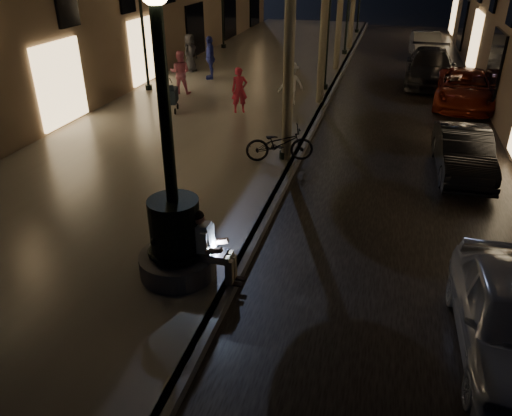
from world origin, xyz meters
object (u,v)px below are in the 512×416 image
(lamp_left_b, at_px, (141,12))
(stroller, at_px, (170,96))
(pedestrian_pink, at_px, (180,72))
(bicycle, at_px, (280,144))
(car_fifth, at_px, (425,45))
(car_rear, at_px, (430,67))
(car_second, at_px, (463,153))
(car_third, at_px, (466,89))
(fountain_lamppost, at_px, (175,225))
(lamp_curb_b, at_px, (329,12))
(pedestrian_red, at_px, (239,90))
(seated_man_laptop, at_px, (208,244))
(lamp_curb_a, at_px, (287,48))
(pedestrian_white, at_px, (291,84))
(car_front, at_px, (512,319))
(pedestrian_blue, at_px, (210,58))
(pedestrian_dark, at_px, (190,53))

(lamp_left_b, relative_size, stroller, 4.09)
(pedestrian_pink, relative_size, bicycle, 0.90)
(car_fifth, bearing_deg, car_rear, -94.12)
(car_second, distance_m, car_third, 7.05)
(car_third, height_order, pedestrian_pink, pedestrian_pink)
(fountain_lamppost, height_order, car_fifth, fountain_lamppost)
(lamp_curb_b, relative_size, bicycle, 2.55)
(pedestrian_red, bearing_deg, seated_man_laptop, -103.37)
(seated_man_laptop, relative_size, lamp_curb_a, 0.28)
(car_third, xyz_separation_m, pedestrian_red, (-7.99, -3.72, 0.33))
(lamp_curb_b, xyz_separation_m, car_third, (5.50, -0.36, -2.57))
(pedestrian_white, bearing_deg, fountain_lamppost, 55.76)
(lamp_left_b, distance_m, stroller, 4.24)
(car_front, height_order, car_fifth, car_fifth)
(pedestrian_pink, bearing_deg, car_third, -177.98)
(car_third, bearing_deg, pedestrian_blue, -179.89)
(car_rear, xyz_separation_m, bicycle, (-4.40, -11.20, -0.04))
(car_front, bearing_deg, pedestrian_pink, 128.70)
(car_rear, height_order, pedestrian_red, pedestrian_red)
(lamp_curb_a, distance_m, pedestrian_white, 5.82)
(lamp_curb_b, bearing_deg, fountain_lamppost, -92.86)
(fountain_lamppost, bearing_deg, stroller, 114.35)
(lamp_curb_a, xyz_separation_m, pedestrian_white, (-0.90, 5.29, -2.24))
(car_third, distance_m, car_rear, 3.57)
(lamp_curb_a, bearing_deg, pedestrian_blue, 121.58)
(seated_man_laptop, relative_size, stroller, 1.15)
(seated_man_laptop, bearing_deg, fountain_lamppost, 180.00)
(car_rear, xyz_separation_m, pedestrian_pink, (-9.84, -5.19, 0.31))
(car_fifth, height_order, pedestrian_pink, pedestrian_pink)
(seated_man_laptop, xyz_separation_m, pedestrian_blue, (-5.14, 14.51, 0.21))
(lamp_left_b, bearing_deg, car_front, -46.11)
(fountain_lamppost, xyz_separation_m, pedestrian_dark, (-5.97, 15.70, -0.15))
(pedestrian_dark, bearing_deg, stroller, -151.82)
(pedestrian_dark, bearing_deg, car_fifth, -43.38)
(car_front, xyz_separation_m, pedestrian_white, (-5.72, 11.69, 0.36))
(stroller, height_order, pedestrian_red, pedestrian_red)
(lamp_left_b, bearing_deg, car_rear, 23.68)
(pedestrian_dark, bearing_deg, car_second, -115.58)
(lamp_left_b, xyz_separation_m, car_rear, (11.40, 5.00, -2.50))
(bicycle, bearing_deg, lamp_curb_a, -45.74)
(fountain_lamppost, relative_size, pedestrian_pink, 3.08)
(car_fifth, xyz_separation_m, pedestrian_white, (-5.20, -11.76, 0.33))
(lamp_curb_a, relative_size, car_second, 1.29)
(fountain_lamppost, height_order, pedestrian_blue, fountain_lamppost)
(lamp_curb_a, distance_m, car_fifth, 17.77)
(car_rear, bearing_deg, pedestrian_white, -131.07)
(stroller, distance_m, pedestrian_blue, 5.22)
(car_fifth, bearing_deg, bicycle, -108.43)
(bicycle, bearing_deg, pedestrian_pink, 22.91)
(car_front, relative_size, pedestrian_white, 2.35)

